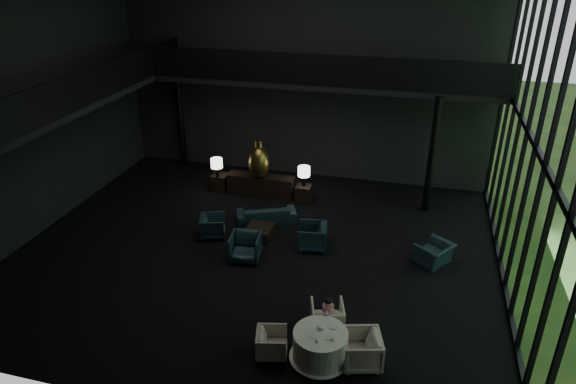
% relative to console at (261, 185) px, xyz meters
% --- Properties ---
extents(floor, '(14.00, 12.00, 0.02)m').
position_rel_console_xyz_m(floor, '(1.02, -3.69, -0.38)').
color(floor, black).
rests_on(floor, ground).
extents(wall_back, '(14.00, 0.04, 8.00)m').
position_rel_console_xyz_m(wall_back, '(1.02, 2.31, 3.62)').
color(wall_back, black).
rests_on(wall_back, ground).
extents(wall_front, '(14.00, 0.04, 8.00)m').
position_rel_console_xyz_m(wall_front, '(1.02, -9.69, 3.62)').
color(wall_front, black).
rests_on(wall_front, ground).
extents(wall_left, '(0.04, 12.00, 8.00)m').
position_rel_console_xyz_m(wall_left, '(-5.98, -3.69, 3.62)').
color(wall_left, black).
rests_on(wall_left, ground).
extents(curtain_wall, '(0.20, 12.00, 8.00)m').
position_rel_console_xyz_m(curtain_wall, '(7.97, -3.69, 3.62)').
color(curtain_wall, black).
rests_on(curtain_wall, ground).
extents(mezzanine_left, '(2.00, 12.00, 0.25)m').
position_rel_console_xyz_m(mezzanine_left, '(-4.98, -3.69, 3.62)').
color(mezzanine_left, black).
rests_on(mezzanine_left, wall_left).
extents(mezzanine_back, '(12.00, 2.00, 0.25)m').
position_rel_console_xyz_m(mezzanine_back, '(2.02, 1.31, 3.62)').
color(mezzanine_back, black).
rests_on(mezzanine_back, wall_back).
extents(railing_left, '(0.06, 12.00, 1.00)m').
position_rel_console_xyz_m(railing_left, '(-3.98, -3.69, 4.22)').
color(railing_left, black).
rests_on(railing_left, mezzanine_left).
extents(railing_back, '(12.00, 0.06, 1.00)m').
position_rel_console_xyz_m(railing_back, '(2.02, 0.31, 4.22)').
color(railing_back, black).
rests_on(railing_back, mezzanine_back).
extents(column_nw, '(0.24, 0.24, 4.00)m').
position_rel_console_xyz_m(column_nw, '(-3.98, 2.01, 1.62)').
color(column_nw, black).
rests_on(column_nw, floor).
extents(column_ne, '(0.24, 0.24, 4.00)m').
position_rel_console_xyz_m(column_ne, '(5.82, 0.31, 1.62)').
color(column_ne, black).
rests_on(column_ne, floor).
extents(console, '(2.41, 0.55, 0.77)m').
position_rel_console_xyz_m(console, '(0.00, 0.00, 0.00)').
color(console, black).
rests_on(console, floor).
extents(bronze_urn, '(0.75, 0.75, 1.40)m').
position_rel_console_xyz_m(bronze_urn, '(0.00, -0.15, 0.98)').
color(bronze_urn, olive).
rests_on(bronze_urn, console).
extents(side_table_left, '(0.56, 0.56, 0.62)m').
position_rel_console_xyz_m(side_table_left, '(-1.60, 0.04, -0.08)').
color(side_table_left, black).
rests_on(side_table_left, floor).
extents(table_lamp_left, '(0.43, 0.43, 0.71)m').
position_rel_console_xyz_m(table_lamp_left, '(-1.60, -0.17, 0.74)').
color(table_lamp_left, black).
rests_on(table_lamp_left, side_table_left).
extents(side_table_right, '(0.53, 0.53, 0.58)m').
position_rel_console_xyz_m(side_table_right, '(1.60, -0.06, -0.09)').
color(side_table_right, black).
rests_on(side_table_right, floor).
extents(table_lamp_right, '(0.43, 0.43, 0.72)m').
position_rel_console_xyz_m(table_lamp_right, '(1.60, -0.04, 0.71)').
color(table_lamp_right, black).
rests_on(table_lamp_right, side_table_right).
extents(sofa, '(1.83, 1.17, 0.69)m').
position_rel_console_xyz_m(sofa, '(0.77, -1.87, -0.04)').
color(sofa, black).
rests_on(sofa, floor).
extents(lounge_armchair_west, '(0.88, 0.91, 0.75)m').
position_rel_console_xyz_m(lounge_armchair_west, '(-0.57, -3.18, -0.01)').
color(lounge_armchair_west, black).
rests_on(lounge_armchair_west, floor).
extents(lounge_armchair_east, '(0.97, 1.02, 0.92)m').
position_rel_console_xyz_m(lounge_armchair_east, '(2.57, -3.06, 0.08)').
color(lounge_armchair_east, black).
rests_on(lounge_armchair_east, floor).
extents(lounge_armchair_south, '(1.04, 0.99, 0.97)m').
position_rel_console_xyz_m(lounge_armchair_south, '(0.83, -4.16, 0.10)').
color(lounge_armchair_south, '#16222D').
rests_on(lounge_armchair_south, floor).
extents(window_armchair, '(0.96, 1.03, 0.75)m').
position_rel_console_xyz_m(window_armchair, '(6.10, -3.01, -0.01)').
color(window_armchair, '#192635').
rests_on(window_armchair, floor).
extents(coffee_table, '(0.86, 0.86, 0.36)m').
position_rel_console_xyz_m(coffee_table, '(0.85, -2.88, -0.20)').
color(coffee_table, black).
rests_on(coffee_table, floor).
extents(dining_table, '(1.35, 1.35, 0.75)m').
position_rel_console_xyz_m(dining_table, '(3.72, -7.58, -0.06)').
color(dining_table, white).
rests_on(dining_table, floor).
extents(dining_chair_north, '(0.92, 0.89, 0.77)m').
position_rel_console_xyz_m(dining_chair_north, '(3.68, -6.53, 0.00)').
color(dining_chair_north, '#BAB39D').
rests_on(dining_chair_north, floor).
extents(dining_chair_east, '(1.05, 1.09, 0.92)m').
position_rel_console_xyz_m(dining_chair_east, '(4.60, -7.46, 0.08)').
color(dining_chair_east, '#AEA792').
rests_on(dining_chair_east, floor).
extents(dining_chair_west, '(0.67, 0.69, 0.60)m').
position_rel_console_xyz_m(dining_chair_west, '(2.66, -7.67, -0.08)').
color(dining_chair_west, '#9F9A8F').
rests_on(dining_chair_west, floor).
extents(child, '(0.26, 0.26, 0.56)m').
position_rel_console_xyz_m(child, '(3.72, -6.70, 0.34)').
color(child, '#E5B0CF').
rests_on(child, dining_chair_north).
extents(plate_a, '(0.29, 0.29, 0.02)m').
position_rel_console_xyz_m(plate_a, '(3.59, -7.66, 0.37)').
color(plate_a, white).
rests_on(plate_a, dining_table).
extents(plate_b, '(0.28, 0.28, 0.02)m').
position_rel_console_xyz_m(plate_b, '(3.94, -7.30, 0.37)').
color(plate_b, white).
rests_on(plate_b, dining_table).
extents(saucer, '(0.18, 0.18, 0.01)m').
position_rel_console_xyz_m(saucer, '(3.92, -7.69, 0.37)').
color(saucer, white).
rests_on(saucer, dining_table).
extents(coffee_cup, '(0.08, 0.08, 0.06)m').
position_rel_console_xyz_m(coffee_cup, '(4.01, -7.72, 0.41)').
color(coffee_cup, white).
rests_on(coffee_cup, saucer).
extents(cereal_bowl, '(0.15, 0.15, 0.08)m').
position_rel_console_xyz_m(cereal_bowl, '(3.69, -7.44, 0.40)').
color(cereal_bowl, white).
rests_on(cereal_bowl, dining_table).
extents(cream_pot, '(0.08, 0.08, 0.07)m').
position_rel_console_xyz_m(cream_pot, '(3.70, -7.86, 0.40)').
color(cream_pot, '#99999E').
rests_on(cream_pot, dining_table).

